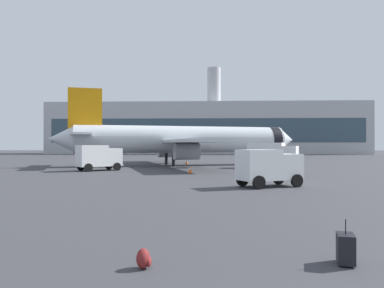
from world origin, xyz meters
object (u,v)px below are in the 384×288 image
airplane_at_gate (182,140)px  rolling_suitcase (346,248)px  fuel_truck (272,154)px  cargo_van (268,166)px  safety_cone_mid (190,170)px  safety_cone_near (187,162)px  service_truck (99,156)px  traveller_backpack (144,259)px

airplane_at_gate → rolling_suitcase: 45.38m
fuel_truck → cargo_van: fuel_truck is taller
safety_cone_mid → rolling_suitcase: rolling_suitcase is taller
cargo_van → safety_cone_mid: 13.98m
fuel_truck → safety_cone_mid: 13.39m
safety_cone_near → airplane_at_gate: bearing=-97.5°
service_truck → safety_cone_mid: 11.22m
service_truck → cargo_van: bearing=-43.7°
airplane_at_gate → service_truck: size_ratio=6.82×
service_truck → traveller_backpack: service_truck is taller
service_truck → fuel_truck: 21.18m
safety_cone_mid → traveller_backpack: size_ratio=1.57×
airplane_at_gate → rolling_suitcase: airplane_at_gate is taller
safety_cone_mid → traveller_backpack: bearing=-89.1°
fuel_truck → traveller_backpack: 40.47m
airplane_at_gate → traveller_backpack: size_ratio=72.74×
airplane_at_gate → rolling_suitcase: size_ratio=31.74×
service_truck → cargo_van: 23.12m
service_truck → safety_cone_near: bearing=58.6°
airplane_at_gate → traveller_backpack: bearing=-86.9°
airplane_at_gate → cargo_van: (8.07, -27.36, -2.21)m
rolling_suitcase → traveller_backpack: size_ratio=2.29×
airplane_at_gate → cargo_van: 28.61m
cargo_van → safety_cone_mid: bearing=116.0°
cargo_van → safety_cone_near: bearing=103.8°
safety_cone_near → traveller_backpack: bearing=-87.7°
cargo_van → rolling_suitcase: bearing=-92.5°
fuel_truck → traveller_backpack: (-9.38, -39.34, -1.54)m
safety_cone_near → traveller_backpack: (1.96, -48.74, -0.11)m
safety_cone_near → safety_cone_mid: bearing=-85.4°
airplane_at_gate → rolling_suitcase: (7.30, -44.67, -3.27)m
service_truck → safety_cone_mid: bearing=-18.0°
fuel_truck → rolling_suitcase: bearing=-96.6°
fuel_truck → rolling_suitcase: (-4.50, -38.78, -1.38)m
fuel_truck → safety_cone_mid: fuel_truck is taller
airplane_at_gate → safety_cone_near: (0.46, 3.51, -3.32)m
rolling_suitcase → safety_cone_near: bearing=98.1°
service_truck → traveller_backpack: bearing=-71.9°
cargo_van → rolling_suitcase: cargo_van is taller
rolling_suitcase → safety_cone_mid: bearing=100.2°
cargo_van → safety_cone_near: 31.82m
airplane_at_gate → service_truck: airplane_at_gate is taller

